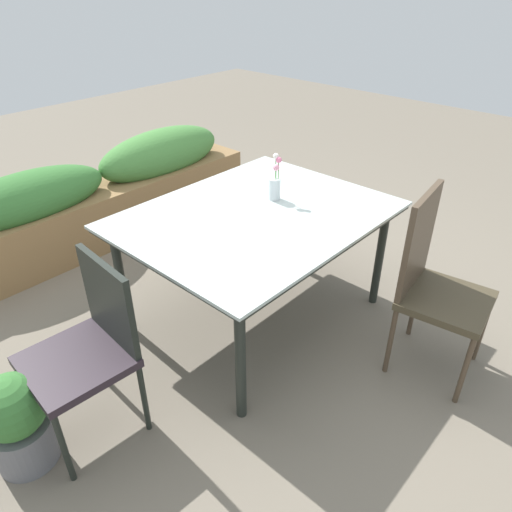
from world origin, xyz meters
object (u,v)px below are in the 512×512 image
(planter_box, at_px, (106,196))
(chair_near_right, at_px, (434,279))
(dining_table, at_px, (256,222))
(flower_vase, at_px, (275,184))
(chair_end_left, at_px, (89,343))
(potted_plant, at_px, (17,421))

(planter_box, bearing_deg, chair_near_right, -82.28)
(dining_table, distance_m, flower_vase, 0.27)
(dining_table, bearing_deg, flower_vase, 11.75)
(chair_near_right, xyz_separation_m, flower_vase, (-0.11, 0.99, 0.27))
(chair_end_left, bearing_deg, dining_table, -85.79)
(dining_table, distance_m, planter_box, 1.64)
(chair_end_left, distance_m, chair_near_right, 1.72)
(dining_table, height_order, chair_end_left, chair_end_left)
(flower_vase, bearing_deg, potted_plant, 179.40)
(planter_box, relative_size, potted_plant, 5.44)
(dining_table, relative_size, chair_near_right, 1.47)
(planter_box, xyz_separation_m, potted_plant, (-1.45, -1.55, -0.10))
(dining_table, distance_m, potted_plant, 1.54)
(chair_near_right, bearing_deg, potted_plant, -37.05)
(chair_near_right, distance_m, flower_vase, 1.04)
(chair_near_right, distance_m, planter_box, 2.59)
(dining_table, distance_m, chair_near_right, 1.01)
(chair_near_right, height_order, flower_vase, flower_vase)
(potted_plant, bearing_deg, dining_table, -2.42)
(flower_vase, xyz_separation_m, planter_box, (-0.24, 1.57, -0.47))
(dining_table, distance_m, chair_end_left, 1.13)
(dining_table, height_order, potted_plant, dining_table)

